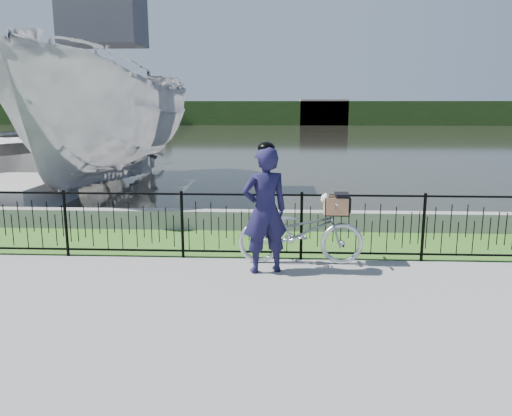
# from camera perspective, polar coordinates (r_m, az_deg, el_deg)

# --- Properties ---
(ground) EXTENTS (120.00, 120.00, 0.00)m
(ground) POSITION_cam_1_polar(r_m,az_deg,el_deg) (7.00, -2.69, -9.71)
(ground) COLOR gray
(ground) RESTS_ON ground
(grass_strip) EXTENTS (60.00, 2.00, 0.01)m
(grass_strip) POSITION_cam_1_polar(r_m,az_deg,el_deg) (9.45, -1.18, -3.93)
(grass_strip) COLOR #386820
(grass_strip) RESTS_ON ground
(water) EXTENTS (120.00, 120.00, 0.00)m
(water) POSITION_cam_1_polar(r_m,az_deg,el_deg) (39.57, 1.94, 8.02)
(water) COLOR black
(water) RESTS_ON ground
(quay_wall) EXTENTS (60.00, 0.30, 0.40)m
(quay_wall) POSITION_cam_1_polar(r_m,az_deg,el_deg) (10.37, -0.79, -1.40)
(quay_wall) COLOR gray
(quay_wall) RESTS_ON ground
(fence) EXTENTS (14.00, 0.06, 1.15)m
(fence) POSITION_cam_1_polar(r_m,az_deg,el_deg) (8.34, -1.67, -2.00)
(fence) COLOR black
(fence) RESTS_ON ground
(far_treeline) EXTENTS (120.00, 6.00, 3.00)m
(far_treeline) POSITION_cam_1_polar(r_m,az_deg,el_deg) (66.49, 2.35, 10.81)
(far_treeline) COLOR #29451A
(far_treeline) RESTS_ON ground
(far_building_left) EXTENTS (8.00, 4.00, 4.00)m
(far_building_left) POSITION_cam_1_polar(r_m,az_deg,el_deg) (67.12, -13.51, 10.94)
(far_building_left) COLOR #A19181
(far_building_left) RESTS_ON ground
(far_building_right) EXTENTS (6.00, 3.00, 3.20)m
(far_building_right) POSITION_cam_1_polar(r_m,az_deg,el_deg) (65.21, 7.71, 10.79)
(far_building_right) COLOR #A19181
(far_building_right) RESTS_ON ground
(bicycle_rig) EXTENTS (2.03, 0.71, 1.19)m
(bicycle_rig) POSITION_cam_1_polar(r_m,az_deg,el_deg) (8.14, 5.18, -2.63)
(bicycle_rig) COLOR silver
(bicycle_rig) RESTS_ON ground
(cyclist) EXTENTS (0.82, 0.67, 2.02)m
(cyclist) POSITION_cam_1_polar(r_m,az_deg,el_deg) (7.59, 1.01, -0.15)
(cyclist) COLOR #151335
(cyclist) RESTS_ON ground
(boat_near) EXTENTS (4.35, 10.57, 5.82)m
(boat_near) POSITION_cam_1_polar(r_m,az_deg,el_deg) (15.68, -16.45, 9.64)
(boat_near) COLOR #AFAFAF
(boat_near) RESTS_ON water
(boat_far) EXTENTS (8.43, 11.57, 2.35)m
(boat_far) POSITION_cam_1_polar(r_m,az_deg,el_deg) (20.40, -23.89, 6.85)
(boat_far) COLOR #AFAFAF
(boat_far) RESTS_ON water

